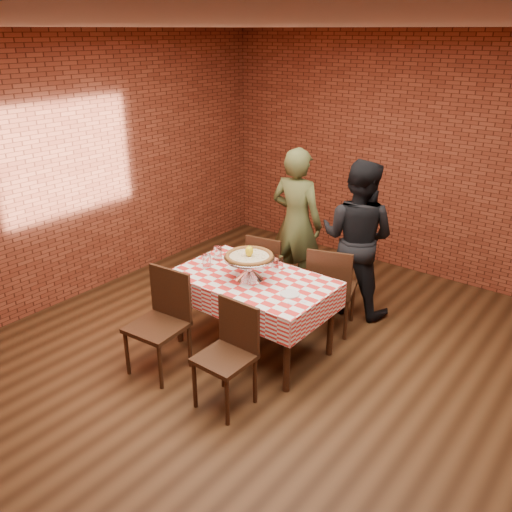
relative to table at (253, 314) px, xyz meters
name	(u,v)px	position (x,y,z in m)	size (l,w,h in m)	color
ground	(271,377)	(0.43, -0.29, -0.38)	(6.00, 6.00, 0.00)	black
back_wall	(421,159)	(0.43, 2.71, 1.08)	(5.50, 5.50, 0.00)	maroon
table	(253,314)	(0.00, 0.00, 0.00)	(1.46, 0.87, 0.75)	#361D0F
tablecloth	(253,290)	(0.00, 0.00, 0.26)	(1.49, 0.91, 0.25)	red
pizza_stand	(249,268)	(-0.02, -0.03, 0.49)	(0.48, 0.48, 0.21)	silver
pizza	(249,257)	(-0.02, -0.03, 0.60)	(0.44, 0.44, 0.03)	beige
lemon	(249,251)	(-0.02, -0.03, 0.66)	(0.07, 0.07, 0.10)	yellow
water_glass_left	(207,261)	(-0.49, -0.10, 0.45)	(0.08, 0.08, 0.13)	white
water_glass_right	(218,253)	(-0.54, 0.12, 0.45)	(0.08, 0.08, 0.13)	white
side_plate	(290,294)	(0.47, -0.07, 0.39)	(0.17, 0.17, 0.01)	white
sweetener_packet_a	(291,303)	(0.56, -0.20, 0.39)	(0.05, 0.04, 0.01)	white
sweetener_packet_b	(304,301)	(0.63, -0.10, 0.39)	(0.05, 0.04, 0.01)	white
condiment_caddy	(277,262)	(0.06, 0.30, 0.45)	(0.09, 0.08, 0.13)	silver
chair_near_left	(157,325)	(-0.44, -0.82, 0.09)	(0.46, 0.46, 0.94)	#361D0F
chair_near_right	(224,359)	(0.36, -0.82, 0.07)	(0.41, 0.41, 0.89)	#361D0F
chair_far_left	(271,270)	(-0.37, 0.78, 0.07)	(0.40, 0.40, 0.88)	#361D0F
chair_far_right	(332,287)	(0.39, 0.81, 0.09)	(0.45, 0.45, 0.93)	#361D0F
diner_olive	(296,223)	(-0.36, 1.25, 0.49)	(0.63, 0.41, 1.72)	#494D28
diner_black	(357,238)	(0.38, 1.29, 0.47)	(0.82, 0.64, 1.69)	black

